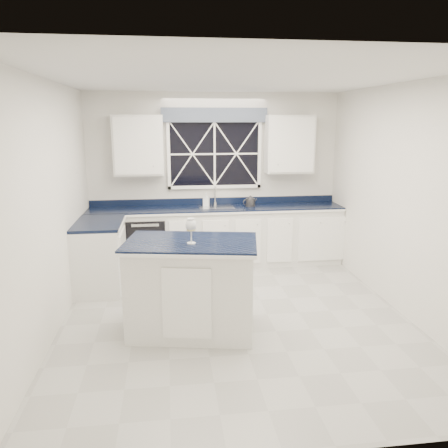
{
  "coord_description": "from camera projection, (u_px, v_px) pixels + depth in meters",
  "views": [
    {
      "loc": [
        -0.74,
        -4.74,
        2.27
      ],
      "look_at": [
        -0.08,
        0.4,
        1.04
      ],
      "focal_mm": 35.0,
      "sensor_mm": 36.0,
      "label": 1
    }
  ],
  "objects": [
    {
      "name": "ground",
      "position": [
        235.0,
        316.0,
        5.19
      ],
      "size": [
        4.5,
        4.5,
        0.0
      ],
      "primitive_type": "plane",
      "color": "#AFAFAA",
      "rests_on": "ground"
    },
    {
      "name": "back_wall",
      "position": [
        214.0,
        179.0,
        7.05
      ],
      "size": [
        4.0,
        0.1,
        2.7
      ],
      "primitive_type": "cube",
      "color": "silver",
      "rests_on": "ground"
    },
    {
      "name": "base_cabinets",
      "position": [
        197.0,
        241.0,
        6.77
      ],
      "size": [
        3.99,
        1.6,
        0.9
      ],
      "color": "silver",
      "rests_on": "ground"
    },
    {
      "name": "countertop",
      "position": [
        217.0,
        208.0,
        6.86
      ],
      "size": [
        3.98,
        0.64,
        0.04
      ],
      "primitive_type": "cube",
      "color": "black",
      "rests_on": "base_cabinets"
    },
    {
      "name": "dishwasher",
      "position": [
        147.0,
        242.0,
        6.84
      ],
      "size": [
        0.6,
        0.58,
        0.82
      ],
      "primitive_type": "cube",
      "color": "black",
      "rests_on": "ground"
    },
    {
      "name": "window",
      "position": [
        215.0,
        149.0,
        6.89
      ],
      "size": [
        1.65,
        0.09,
        1.26
      ],
      "color": "black",
      "rests_on": "ground"
    },
    {
      "name": "upper_cabinets",
      "position": [
        215.0,
        145.0,
        6.76
      ],
      "size": [
        3.1,
        0.34,
        0.9
      ],
      "color": "silver",
      "rests_on": "ground"
    },
    {
      "name": "faucet",
      "position": [
        215.0,
        195.0,
        7.01
      ],
      "size": [
        0.05,
        0.2,
        0.3
      ],
      "color": "silver",
      "rests_on": "countertop"
    },
    {
      "name": "island",
      "position": [
        192.0,
        287.0,
        4.72
      ],
      "size": [
        1.51,
        1.07,
        1.03
      ],
      "rotation": [
        0.0,
        0.0,
        -0.18
      ],
      "color": "silver",
      "rests_on": "ground"
    },
    {
      "name": "rug",
      "position": [
        181.0,
        285.0,
        6.12
      ],
      "size": [
        1.28,
        0.82,
        0.02
      ],
      "rotation": [
        0.0,
        0.0,
        -0.05
      ],
      "color": "#A5A4A0",
      "rests_on": "ground"
    },
    {
      "name": "kettle",
      "position": [
        250.0,
        201.0,
        6.91
      ],
      "size": [
        0.24,
        0.19,
        0.18
      ],
      "rotation": [
        0.0,
        0.0,
        0.32
      ],
      "color": "#2F2F31",
      "rests_on": "countertop"
    },
    {
      "name": "wine_glass",
      "position": [
        191.0,
        226.0,
        4.47
      ],
      "size": [
        0.11,
        0.11,
        0.27
      ],
      "color": "silver",
      "rests_on": "island"
    },
    {
      "name": "soap_bottle",
      "position": [
        206.0,
        199.0,
        6.95
      ],
      "size": [
        0.11,
        0.11,
        0.21
      ],
      "primitive_type": "imported",
      "rotation": [
        0.0,
        0.0,
        -0.25
      ],
      "color": "silver",
      "rests_on": "countertop"
    }
  ]
}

